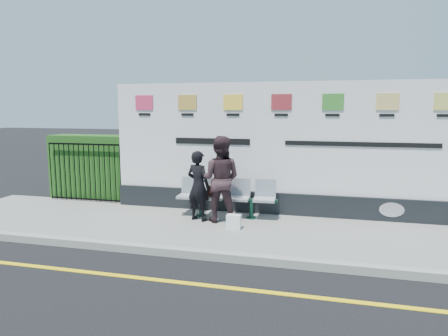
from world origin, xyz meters
name	(u,v)px	position (x,y,z in m)	size (l,w,h in m)	color
ground	(215,287)	(0.00, 0.00, 0.00)	(80.00, 80.00, 0.00)	black
pavement	(247,231)	(0.00, 2.50, 0.06)	(14.00, 3.00, 0.12)	gray
kerb	(231,257)	(0.00, 1.00, 0.07)	(14.00, 0.18, 0.14)	gray
yellow_line	(215,286)	(0.00, 0.00, 0.00)	(14.00, 0.10, 0.01)	yellow
billboard	(281,158)	(0.50, 3.85, 1.42)	(8.00, 0.30, 3.00)	black
hedge	(94,167)	(-4.58, 4.30, 0.97)	(2.35, 0.70, 1.70)	#215018
railing	(85,172)	(-4.58, 3.85, 0.89)	(2.05, 0.06, 1.54)	black
bench	(226,207)	(-0.63, 3.22, 0.35)	(2.18, 0.57, 0.47)	#B2B6BB
woman_left	(198,186)	(-1.15, 2.83, 0.88)	(0.56, 0.36, 1.52)	black
woman_right	(220,179)	(-0.67, 2.88, 1.04)	(0.90, 0.70, 1.84)	#332125
handbag_brown	(213,191)	(-0.92, 3.21, 0.70)	(0.30, 0.13, 0.24)	black
carrier_bag_white	(234,222)	(-0.27, 2.42, 0.26)	(0.29, 0.17, 0.29)	white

